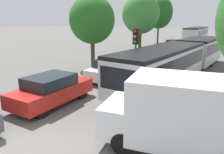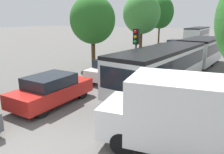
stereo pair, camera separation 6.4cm
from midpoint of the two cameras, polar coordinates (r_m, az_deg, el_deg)
articulated_bus at (r=16.23m, az=17.57°, el=5.01°), size 3.95×15.95×2.34m
city_bus_rear at (r=44.46m, az=21.13°, el=10.65°), size 2.61×11.55×2.49m
queued_car_red at (r=10.68m, az=-15.65°, el=-3.20°), size 1.78×4.12×1.43m
queued_car_white at (r=14.59m, az=-0.19°, el=2.13°), size 1.77×4.11×1.42m
queued_car_green at (r=19.98m, az=8.08°, el=5.37°), size 1.70×3.95×1.37m
queued_car_navy at (r=24.80m, az=13.32°, el=6.93°), size 1.69×3.93×1.36m
queued_car_blue at (r=29.93m, az=15.81°, el=8.10°), size 1.73×4.00×1.39m
white_van at (r=6.90m, az=20.04°, el=-9.05°), size 5.26×2.78×2.31m
traffic_light at (r=13.09m, az=6.04°, el=8.48°), size 0.33×0.37×3.40m
tree_left_mid at (r=18.09m, az=-5.34°, el=14.65°), size 3.63×3.63×5.83m
tree_left_far at (r=27.02m, az=7.45°, el=16.11°), size 4.41×4.41×6.99m
tree_left_distant at (r=34.58m, az=12.17°, el=15.99°), size 4.02×4.02×7.33m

